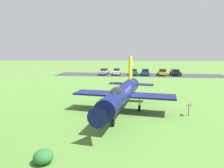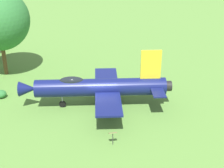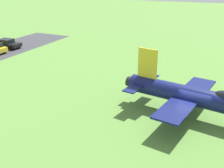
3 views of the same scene
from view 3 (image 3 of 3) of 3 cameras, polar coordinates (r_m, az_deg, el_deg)
name	(u,v)px [view 3 (image 3 of 3)]	position (r m, az deg, el deg)	size (l,w,h in m)	color
ground_plane	(192,117)	(24.45, 16.25, -6.61)	(200.00, 200.00, 0.00)	#568438
display_jet	(199,97)	(23.53, 17.53, -2.64)	(13.50, 10.03, 5.32)	#111951
info_plaque	(205,84)	(29.62, 18.68, 0.07)	(0.63, 0.44, 1.14)	#333333
parked_car_black	(8,43)	(47.84, -20.79, 7.85)	(4.14, 2.30, 1.47)	black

